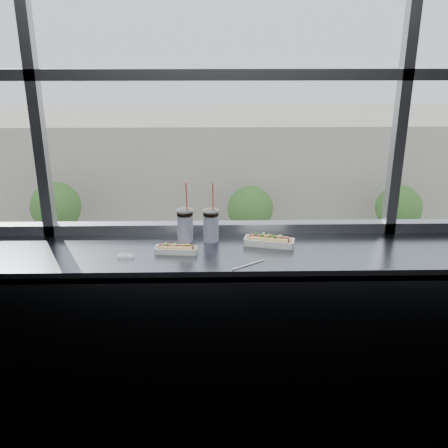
{
  "coord_description": "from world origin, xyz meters",
  "views": [
    {
      "loc": [
        -0.04,
        -1.27,
        2.14
      ],
      "look_at": [
        0.01,
        1.23,
        1.25
      ],
      "focal_mm": 40.0,
      "sensor_mm": 36.0,
      "label": 1
    }
  ],
  "objects_px": {
    "tree_right": "(399,208)",
    "wrapper": "(125,255)",
    "tree_left": "(56,207)",
    "car_near_c": "(214,338)",
    "hotdog_tray_left": "(176,249)",
    "pedestrian_b": "(172,245)",
    "pedestrian_a": "(133,235)",
    "car_near_d": "(412,335)",
    "soda_cup_right": "(211,224)",
    "car_far_b": "(249,265)",
    "hotdog_tray_right": "(269,241)",
    "car_far_c": "(430,263)",
    "pedestrian_c": "(266,233)",
    "tree_center": "(250,209)",
    "pedestrian_d": "(381,240)",
    "loose_straw": "(249,265)",
    "soda_cup_left": "(185,224)",
    "car_near_b": "(51,340)"
  },
  "relations": [
    {
      "from": "pedestrian_c",
      "to": "pedestrian_b",
      "type": "relative_size",
      "value": 0.99
    },
    {
      "from": "tree_right",
      "to": "wrapper",
      "type": "bearing_deg",
      "value": -113.85
    },
    {
      "from": "car_near_b",
      "to": "pedestrian_b",
      "type": "xyz_separation_m",
      "value": [
        4.4,
        11.07,
        -0.07
      ]
    },
    {
      "from": "car_far_c",
      "to": "car_near_d",
      "type": "xyz_separation_m",
      "value": [
        -4.13,
        -8.0,
        0.2
      ]
    },
    {
      "from": "car_near_d",
      "to": "tree_left",
      "type": "relative_size",
      "value": 1.37
    },
    {
      "from": "car_near_d",
      "to": "pedestrian_d",
      "type": "distance_m",
      "value": 11.81
    },
    {
      "from": "pedestrian_b",
      "to": "pedestrian_a",
      "type": "relative_size",
      "value": 0.96
    },
    {
      "from": "loose_straw",
      "to": "car_near_b",
      "type": "xyz_separation_m",
      "value": [
        -7.28,
        16.48,
        -10.96
      ]
    },
    {
      "from": "pedestrian_d",
      "to": "car_far_b",
      "type": "bearing_deg",
      "value": -158.38
    },
    {
      "from": "hotdog_tray_left",
      "to": "tree_right",
      "type": "bearing_deg",
      "value": 71.58
    },
    {
      "from": "car_far_c",
      "to": "tree_center",
      "type": "distance_m",
      "value": 11.37
    },
    {
      "from": "hotdog_tray_left",
      "to": "pedestrian_a",
      "type": "relative_size",
      "value": 0.11
    },
    {
      "from": "hotdog_tray_right",
      "to": "pedestrian_b",
      "type": "xyz_separation_m",
      "value": [
        -3.01,
        27.28,
        -11.05
      ]
    },
    {
      "from": "soda_cup_left",
      "to": "car_far_b",
      "type": "distance_m",
      "value": 26.69
    },
    {
      "from": "hotdog_tray_left",
      "to": "car_near_b",
      "type": "xyz_separation_m",
      "value": [
        -6.91,
        16.31,
        -10.98
      ]
    },
    {
      "from": "hotdog_tray_left",
      "to": "pedestrian_d",
      "type": "height_order",
      "value": "hotdog_tray_left"
    },
    {
      "from": "soda_cup_right",
      "to": "tree_left",
      "type": "height_order",
      "value": "soda_cup_right"
    },
    {
      "from": "soda_cup_left",
      "to": "soda_cup_right",
      "type": "relative_size",
      "value": 1.02
    },
    {
      "from": "hotdog_tray_right",
      "to": "tree_right",
      "type": "bearing_deg",
      "value": 81.37
    },
    {
      "from": "car_near_d",
      "to": "pedestrian_c",
      "type": "xyz_separation_m",
      "value": [
        -5.07,
        13.1,
        -0.14
      ]
    },
    {
      "from": "tree_left",
      "to": "hotdog_tray_right",
      "type": "bearing_deg",
      "value": -69.64
    },
    {
      "from": "loose_straw",
      "to": "tree_left",
      "type": "xyz_separation_m",
      "value": [
        -10.34,
        28.48,
        -8.7
      ]
    },
    {
      "from": "pedestrian_b",
      "to": "soda_cup_right",
      "type": "bearing_deg",
      "value": 5.65
    },
    {
      "from": "car_near_c",
      "to": "soda_cup_left",
      "type": "bearing_deg",
      "value": 177.91
    },
    {
      "from": "pedestrian_b",
      "to": "tree_center",
      "type": "relative_size",
      "value": 0.44
    },
    {
      "from": "pedestrian_b",
      "to": "tree_right",
      "type": "distance_m",
      "value": 14.96
    },
    {
      "from": "car_far_c",
      "to": "soda_cup_right",
      "type": "bearing_deg",
      "value": 146.06
    },
    {
      "from": "tree_left",
      "to": "car_near_c",
      "type": "bearing_deg",
      "value": -49.87
    },
    {
      "from": "car_far_c",
      "to": "car_near_c",
      "type": "xyz_separation_m",
      "value": [
        -12.84,
        -8.0,
        0.14
      ]
    },
    {
      "from": "car_far_c",
      "to": "pedestrian_c",
      "type": "xyz_separation_m",
      "value": [
        -9.2,
        5.1,
        0.06
      ]
    },
    {
      "from": "wrapper",
      "to": "pedestrian_c",
      "type": "relative_size",
      "value": 0.05
    },
    {
      "from": "soda_cup_right",
      "to": "wrapper",
      "type": "distance_m",
      "value": 0.51
    },
    {
      "from": "tree_center",
      "to": "tree_right",
      "type": "xyz_separation_m",
      "value": [
        9.71,
        0.0,
        0.0
      ]
    },
    {
      "from": "hotdog_tray_left",
      "to": "tree_right",
      "type": "distance_m",
      "value": 32.13
    },
    {
      "from": "hotdog_tray_right",
      "to": "car_far_c",
      "type": "relative_size",
      "value": 0.05
    },
    {
      "from": "pedestrian_b",
      "to": "pedestrian_a",
      "type": "height_order",
      "value": "pedestrian_a"
    },
    {
      "from": "car_near_b",
      "to": "car_near_d",
      "type": "height_order",
      "value": "car_near_d"
    },
    {
      "from": "soda_cup_right",
      "to": "tree_center",
      "type": "height_order",
      "value": "soda_cup_right"
    },
    {
      "from": "car_near_d",
      "to": "pedestrian_a",
      "type": "xyz_separation_m",
      "value": [
        -14.13,
        12.76,
        -0.08
      ]
    },
    {
      "from": "wrapper",
      "to": "pedestrian_b",
      "type": "xyz_separation_m",
      "value": [
        -2.24,
        27.43,
        -11.04
      ]
    },
    {
      "from": "car_near_d",
      "to": "pedestrian_b",
      "type": "height_order",
      "value": "car_near_d"
    },
    {
      "from": "hotdog_tray_left",
      "to": "wrapper",
      "type": "xyz_separation_m",
      "value": [
        -0.26,
        -0.06,
        -0.01
      ]
    },
    {
      "from": "car_near_c",
      "to": "car_far_c",
      "type": "bearing_deg",
      "value": -59.78
    },
    {
      "from": "wrapper",
      "to": "pedestrian_a",
      "type": "bearing_deg",
      "value": 99.75
    },
    {
      "from": "car_far_b",
      "to": "car_near_d",
      "type": "distance_m",
      "value": 10.39
    },
    {
      "from": "car_near_d",
      "to": "tree_right",
      "type": "relative_size",
      "value": 1.46
    },
    {
      "from": "soda_cup_right",
      "to": "car_near_c",
      "type": "distance_m",
      "value": 19.56
    },
    {
      "from": "car_far_b",
      "to": "pedestrian_b",
      "type": "height_order",
      "value": "pedestrian_b"
    },
    {
      "from": "loose_straw",
      "to": "car_far_c",
      "type": "bearing_deg",
      "value": 27.85
    },
    {
      "from": "car_far_b",
      "to": "tree_right",
      "type": "relative_size",
      "value": 1.23
    }
  ]
}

